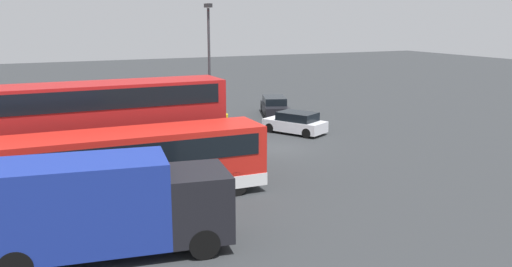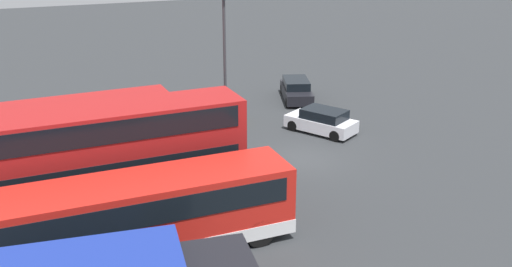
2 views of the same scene
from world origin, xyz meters
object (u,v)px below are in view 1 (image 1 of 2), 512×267
(bus_double_decker_second, at_px, (114,127))
(car_hatchback_silver, at_px, (274,106))
(car_small_green, at_px, (295,123))
(bus_single_deck_near_end, at_px, (129,163))
(lamp_post_tall, at_px, (209,61))
(bus_single_deck_third, at_px, (97,130))
(box_truck_blue, at_px, (106,205))
(waste_bin_yellow, at_px, (224,121))
(bus_single_deck_fourth, at_px, (74,120))

(bus_double_decker_second, xyz_separation_m, car_hatchback_silver, (11.43, -14.33, -1.75))
(car_hatchback_silver, height_order, car_small_green, same)
(bus_single_deck_near_end, height_order, lamp_post_tall, lamp_post_tall)
(bus_double_decker_second, distance_m, bus_single_deck_third, 3.62)
(box_truck_blue, bearing_deg, bus_single_deck_third, -7.38)
(bus_double_decker_second, xyz_separation_m, waste_bin_yellow, (8.58, -8.93, -1.97))
(waste_bin_yellow, bearing_deg, lamp_post_tall, 141.97)
(lamp_post_tall, xyz_separation_m, waste_bin_yellow, (2.36, -1.85, -4.37))
(lamp_post_tall, bearing_deg, bus_single_deck_fourth, 83.21)
(bus_double_decker_second, bearing_deg, bus_single_deck_third, 4.91)
(car_hatchback_silver, bearing_deg, lamp_post_tall, 125.76)
(bus_single_deck_fourth, distance_m, lamp_post_tall, 8.80)
(box_truck_blue, height_order, waste_bin_yellow, box_truck_blue)
(bus_single_deck_fourth, bearing_deg, car_small_green, -99.70)
(box_truck_blue, distance_m, car_small_green, 19.76)
(bus_double_decker_second, relative_size, waste_bin_yellow, 11.02)
(bus_single_deck_third, xyz_separation_m, car_hatchback_silver, (7.92, -14.63, -0.92))
(bus_single_deck_fourth, bearing_deg, bus_single_deck_third, -168.49)
(bus_single_deck_near_end, bearing_deg, car_small_green, -55.74)
(bus_double_decker_second, xyz_separation_m, box_truck_blue, (-8.62, 1.87, -0.74))
(car_small_green, distance_m, lamp_post_tall, 6.98)
(bus_double_decker_second, relative_size, lamp_post_tall, 1.26)
(bus_single_deck_third, bearing_deg, lamp_post_tall, -69.91)
(bus_single_deck_near_end, height_order, box_truck_blue, box_truck_blue)
(bus_single_deck_near_end, xyz_separation_m, box_truck_blue, (-4.87, 1.76, 0.08))
(bus_double_decker_second, height_order, box_truck_blue, bus_double_decker_second)
(bus_single_deck_near_end, xyz_separation_m, bus_single_deck_fourth, (10.94, 0.94, -0.00))
(car_hatchback_silver, distance_m, lamp_post_tall, 9.85)
(car_small_green, relative_size, lamp_post_tall, 0.53)
(lamp_post_tall, bearing_deg, car_hatchback_silver, -54.24)
(car_hatchback_silver, relative_size, lamp_post_tall, 0.59)
(bus_single_deck_third, bearing_deg, waste_bin_yellow, -61.26)
(bus_single_deck_fourth, xyz_separation_m, car_small_green, (-2.32, -13.58, -0.92))
(bus_double_decker_second, height_order, bus_single_deck_fourth, bus_double_decker_second)
(box_truck_blue, relative_size, car_small_green, 1.76)
(car_hatchback_silver, bearing_deg, car_small_green, 164.72)
(bus_single_deck_third, bearing_deg, car_small_green, -84.02)
(car_small_green, bearing_deg, car_hatchback_silver, -15.28)
(bus_single_deck_third, height_order, car_small_green, bus_single_deck_third)
(bus_single_deck_fourth, height_order, waste_bin_yellow, bus_single_deck_fourth)
(car_hatchback_silver, relative_size, waste_bin_yellow, 5.15)
(bus_single_deck_third, bearing_deg, bus_single_deck_fourth, 11.51)
(bus_single_deck_third, relative_size, waste_bin_yellow, 12.68)
(bus_single_deck_fourth, bearing_deg, car_hatchback_silver, -74.54)
(lamp_post_tall, bearing_deg, car_small_green, -103.96)
(car_hatchback_silver, relative_size, car_small_green, 1.11)
(box_truck_blue, distance_m, waste_bin_yellow, 20.35)
(bus_single_deck_near_end, height_order, bus_single_deck_fourth, same)
(bus_double_decker_second, bearing_deg, car_hatchback_silver, -51.41)
(bus_double_decker_second, relative_size, car_hatchback_silver, 2.14)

